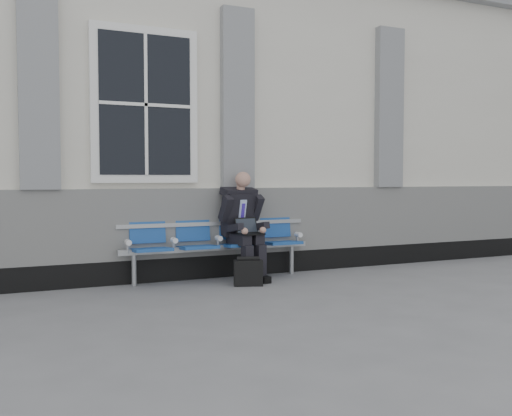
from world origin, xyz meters
name	(u,v)px	position (x,y,z in m)	size (l,w,h in m)	color
ground	(147,309)	(0.00, 0.00, 0.00)	(70.00, 70.00, 0.00)	slate
station_building	(91,121)	(-0.02, 3.47, 2.22)	(14.40, 4.40, 4.49)	silver
bench	(217,238)	(1.26, 1.32, 0.55)	(2.60, 0.47, 0.91)	#9EA0A3
businessman	(243,221)	(1.57, 1.19, 0.77)	(0.59, 0.80, 1.42)	black
briefcase	(248,272)	(1.45, 0.73, 0.17)	(0.38, 0.25, 0.36)	black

